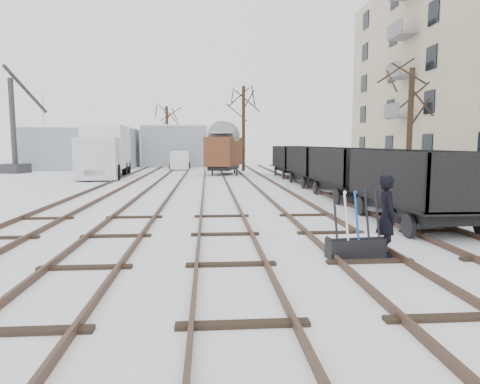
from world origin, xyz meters
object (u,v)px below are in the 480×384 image
at_px(crane, 15,145).
at_px(worker, 387,216).
at_px(box_van_wagon, 224,150).
at_px(lorry, 105,151).
at_px(ground_frame, 355,245).
at_px(freight_wagon_a, 414,197).
at_px(panel_van, 180,160).

bearing_deg(crane, worker, -36.87).
bearing_deg(box_van_wagon, lorry, -148.22).
bearing_deg(ground_frame, crane, 117.77).
bearing_deg(freight_wagon_a, crane, 132.02).
xyz_separation_m(box_van_wagon, crane, (-17.87, 3.17, 0.42)).
relative_size(ground_frame, panel_van, 0.37).
distance_m(box_van_wagon, crane, 18.16).
distance_m(freight_wagon_a, panel_van, 30.80).
height_order(ground_frame, panel_van, panel_van).
xyz_separation_m(freight_wagon_a, box_van_wagon, (-5.13, 22.36, 1.07)).
distance_m(box_van_wagon, lorry, 9.32).
bearing_deg(ground_frame, freight_wagon_a, 42.91).
relative_size(ground_frame, crane, 0.16).
relative_size(freight_wagon_a, lorry, 0.66).
bearing_deg(box_van_wagon, ground_frame, -68.53).
bearing_deg(crane, box_van_wagon, 7.84).
bearing_deg(worker, ground_frame, 104.60).
bearing_deg(lorry, freight_wagon_a, -58.15).
distance_m(worker, panel_van, 33.67).
bearing_deg(lorry, panel_van, 58.71).
relative_size(panel_van, crane, 0.45).
xyz_separation_m(worker, lorry, (-11.72, 23.60, 1.07)).
distance_m(ground_frame, crane, 35.37).
distance_m(box_van_wagon, panel_van, 8.19).
xyz_separation_m(ground_frame, box_van_wagon, (-1.95, 26.05, 1.68)).
bearing_deg(lorry, worker, -67.00).
height_order(freight_wagon_a, box_van_wagon, box_van_wagon).
bearing_deg(crane, freight_wagon_a, -30.10).
bearing_deg(panel_van, ground_frame, -81.79).
relative_size(ground_frame, worker, 0.80).
height_order(lorry, crane, crane).
bearing_deg(box_van_wagon, worker, -66.87).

